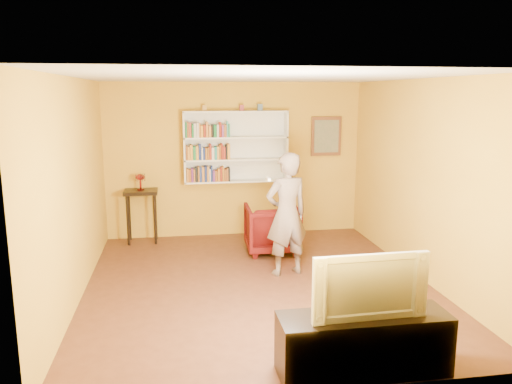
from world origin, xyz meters
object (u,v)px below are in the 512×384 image
console_table (141,199)px  armchair (272,228)px  person (287,214)px  tv_cabinet (363,343)px  ruby_lustre (140,179)px  television (366,283)px  bookshelf (235,147)px

console_table → armchair: (2.08, -0.88, -0.37)m
person → tv_cabinet: person is taller
ruby_lustre → television: size_ratio=0.26×
bookshelf → armchair: bookshelf is taller
television → ruby_lustre: bearing=114.6°
console_table → armchair: 2.29m
bookshelf → armchair: size_ratio=2.14×
console_table → television: (2.22, -4.50, 0.10)m
console_table → ruby_lustre: bearing=-63.4°
console_table → person: (2.09, -1.91, 0.11)m
console_table → television: 5.02m
console_table → ruby_lustre: size_ratio=3.34×
bookshelf → ruby_lustre: 1.71m
armchair → television: size_ratio=0.81×
television → console_table: bearing=114.6°
person → armchair: bearing=-104.5°
ruby_lustre → tv_cabinet: ruby_lustre is taller
console_table → armchair: bearing=-23.0°
television → armchair: bearing=90.5°
console_table → ruby_lustre: ruby_lustre is taller
television → tv_cabinet: bearing=178.3°
person → television: bearing=78.1°
tv_cabinet → television: 0.58m
ruby_lustre → bookshelf: bearing=5.6°
armchair → tv_cabinet: bearing=94.0°
console_table → tv_cabinet: bearing=-63.7°
bookshelf → ruby_lustre: (-1.63, -0.16, -0.49)m
tv_cabinet → television: television is taller
ruby_lustre → armchair: bearing=-23.0°
bookshelf → armchair: (0.45, -1.04, -1.21)m
person → television: person is taller
ruby_lustre → armchair: (2.08, -0.88, -0.72)m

